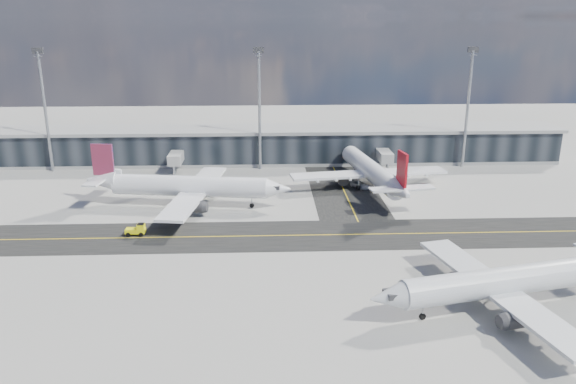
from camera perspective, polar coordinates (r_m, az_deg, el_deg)
name	(u,v)px	position (r m, az deg, el deg)	size (l,w,h in m)	color
ground	(259,245)	(91.92, -3.01, -5.41)	(300.00, 300.00, 0.00)	gray
taxiway_lanes	(281,222)	(101.92, -0.75, -3.03)	(180.00, 63.00, 0.03)	black
terminal_concourse	(260,146)	(143.18, -2.81, 4.68)	(152.00, 19.80, 8.80)	black
floodlight_masts	(259,105)	(134.23, -2.92, 8.83)	(102.50, 0.70, 28.90)	gray
airliner_af	(187,186)	(111.04, -10.23, 0.58)	(40.59, 34.74, 12.03)	white
airliner_redtail	(372,171)	(121.33, 8.49, 2.10)	(34.62, 40.45, 11.99)	white
airliner_near	(508,281)	(76.91, 21.47, -8.44)	(37.13, 31.90, 11.08)	silver
baggage_tug	(137,230)	(98.78, -15.07, -3.71)	(3.30, 1.73, 2.05)	#F6F20C
service_van	(360,185)	(122.86, 7.36, 0.75)	(2.24, 4.86, 1.35)	white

